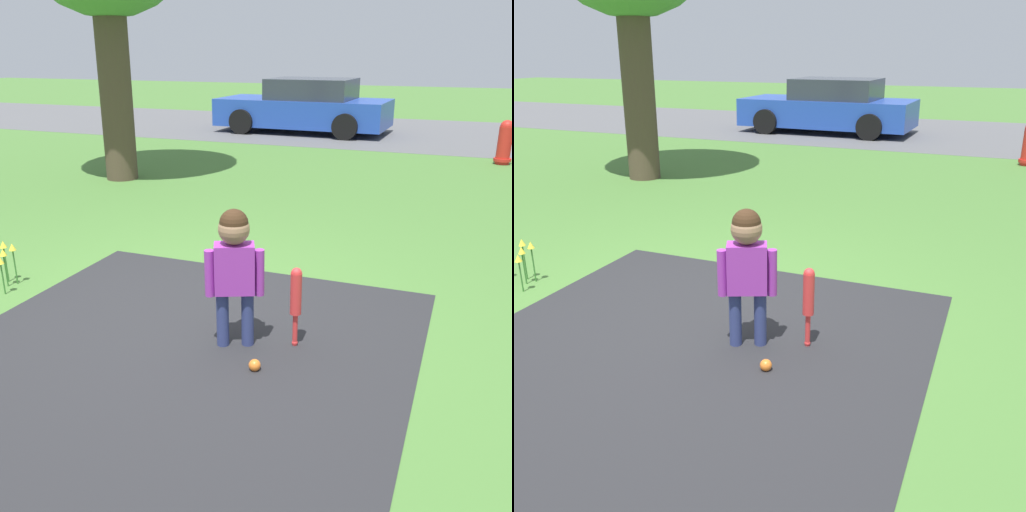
{
  "view_description": "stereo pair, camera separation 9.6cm",
  "coord_description": "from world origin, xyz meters",
  "views": [
    {
      "loc": [
        2.02,
        -3.61,
        1.94
      ],
      "look_at": [
        0.62,
        0.03,
        0.52
      ],
      "focal_mm": 40.0,
      "sensor_mm": 36.0,
      "label": 1
    },
    {
      "loc": [
        2.11,
        -3.57,
        1.94
      ],
      "look_at": [
        0.62,
        0.03,
        0.52
      ],
      "focal_mm": 40.0,
      "sensor_mm": 36.0,
      "label": 2
    }
  ],
  "objects": [
    {
      "name": "baseball_bat",
      "position": [
        1.01,
        -0.23,
        0.37
      ],
      "size": [
        0.08,
        0.08,
        0.58
      ],
      "color": "red",
      "rests_on": "ground"
    },
    {
      "name": "parked_car",
      "position": [
        -1.98,
        10.18,
        0.6
      ],
      "size": [
        4.15,
        2.04,
        1.28
      ],
      "rotation": [
        0.0,
        0.0,
        3.12
      ],
      "color": "#2347AD",
      "rests_on": "ground"
    },
    {
      "name": "fire_hydrant",
      "position": [
        2.5,
        7.44,
        0.38
      ],
      "size": [
        0.33,
        0.3,
        0.77
      ],
      "color": "red",
      "rests_on": "ground"
    },
    {
      "name": "ground_plane",
      "position": [
        0.0,
        0.0,
        0.0
      ],
      "size": [
        60.0,
        60.0,
        0.0
      ],
      "primitive_type": "plane",
      "color": "#477533"
    },
    {
      "name": "flower_bed",
      "position": [
        -1.66,
        -0.11,
        0.29
      ],
      "size": [
        0.42,
        0.29,
        0.38
      ],
      "color": "#38702D",
      "rests_on": "ground"
    },
    {
      "name": "sports_ball",
      "position": [
        0.87,
        -0.64,
        0.04
      ],
      "size": [
        0.08,
        0.08,
        0.08
      ],
      "color": "orange",
      "rests_on": "ground"
    },
    {
      "name": "street_strip",
      "position": [
        0.0,
        10.98,
        0.0
      ],
      "size": [
        40.0,
        6.0,
        0.01
      ],
      "color": "#59595B",
      "rests_on": "ground"
    },
    {
      "name": "child",
      "position": [
        0.62,
        -0.37,
        0.63
      ],
      "size": [
        0.37,
        0.24,
        0.98
      ],
      "rotation": [
        0.0,
        0.0,
        0.4
      ],
      "color": "navy",
      "rests_on": "ground"
    }
  ]
}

